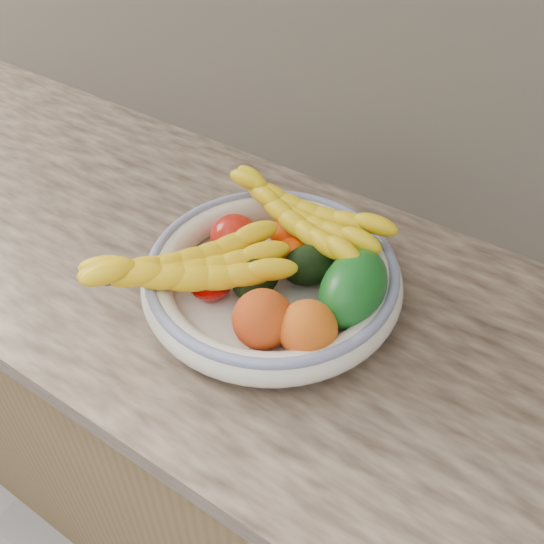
{
  "coord_description": "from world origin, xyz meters",
  "views": [
    {
      "loc": [
        0.36,
        1.12,
        1.58
      ],
      "look_at": [
        0.0,
        1.66,
        0.96
      ],
      "focal_mm": 40.0,
      "sensor_mm": 36.0,
      "label": 1
    }
  ],
  "objects_px": {
    "fruit_bowl": "(272,278)",
    "banana_bunch_front": "(189,272)",
    "green_mango": "(353,288)",
    "banana_bunch_back": "(301,220)"
  },
  "relations": [
    {
      "from": "green_mango",
      "to": "banana_bunch_front",
      "type": "relative_size",
      "value": 0.44
    },
    {
      "from": "fruit_bowl",
      "to": "banana_bunch_front",
      "type": "height_order",
      "value": "banana_bunch_front"
    },
    {
      "from": "green_mango",
      "to": "banana_bunch_front",
      "type": "distance_m",
      "value": 0.23
    },
    {
      "from": "banana_bunch_back",
      "to": "banana_bunch_front",
      "type": "bearing_deg",
      "value": -103.7
    },
    {
      "from": "green_mango",
      "to": "banana_bunch_front",
      "type": "bearing_deg",
      "value": -160.25
    },
    {
      "from": "fruit_bowl",
      "to": "green_mango",
      "type": "relative_size",
      "value": 2.82
    },
    {
      "from": "fruit_bowl",
      "to": "banana_bunch_back",
      "type": "bearing_deg",
      "value": 96.52
    },
    {
      "from": "green_mango",
      "to": "banana_bunch_back",
      "type": "height_order",
      "value": "green_mango"
    },
    {
      "from": "banana_bunch_front",
      "to": "fruit_bowl",
      "type": "bearing_deg",
      "value": -5.62
    },
    {
      "from": "fruit_bowl",
      "to": "banana_bunch_back",
      "type": "distance_m",
      "value": 0.11
    }
  ]
}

